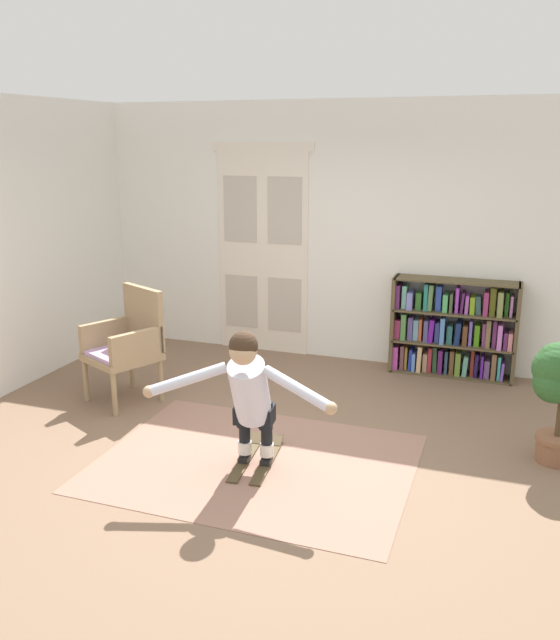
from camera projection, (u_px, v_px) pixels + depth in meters
ground_plane at (271, 452)px, 5.44m from camera, size 7.20×7.20×0.00m
back_wall at (351, 234)px, 7.42m from camera, size 6.00×0.10×2.90m
double_door at (263, 249)px, 7.76m from camera, size 1.22×0.05×2.45m
rug at (256, 462)px, 5.26m from camera, size 2.45×1.88×0.01m
bookshelf at (451, 331)px, 7.10m from camera, size 1.31×0.30×1.05m
wicker_chair at (128, 342)px, 6.41m from camera, size 0.80×0.80×1.10m
potted_plant at (556, 382)px, 5.12m from camera, size 0.40×0.42×0.98m
skis_pair at (257, 458)px, 5.29m from camera, size 0.35×0.79×0.07m
person_skier at (249, 390)px, 4.92m from camera, size 1.41×0.71×1.10m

